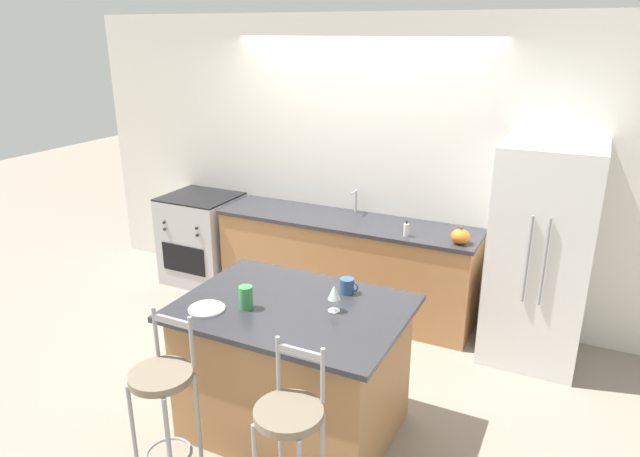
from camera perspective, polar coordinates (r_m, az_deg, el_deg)
The scene contains 15 objects.
ground_plane at distance 5.30m, azimuth 0.91°, elevation -9.51°, with size 18.00×18.00×0.00m, color gray.
wall_back at distance 5.41m, azimuth 4.09°, elevation 6.39°, with size 6.00×0.07×2.70m.
back_counter at distance 5.40m, azimuth 2.60°, elevation -3.56°, with size 2.46×0.66×0.91m.
sink_faucet at distance 5.38m, azimuth 3.54°, elevation 2.98°, with size 0.02×0.13×0.22m.
kitchen_island at distance 3.84m, azimuth -2.67°, elevation -13.74°, with size 1.42×1.04×0.91m.
refrigerator at distance 4.80m, azimuth 21.17°, elevation -2.42°, with size 0.73×0.77×1.77m.
oven_range at distance 6.16m, azimuth -11.62°, elevation -0.94°, with size 0.73×0.69×0.93m.
bar_stool_near at distance 3.43m, azimuth -15.32°, elevation -15.86°, with size 0.35×0.35×1.09m.
bar_stool_far at distance 3.06m, azimuth -3.04°, elevation -19.91°, with size 0.35×0.35×1.09m.
dinner_plate at distance 3.63m, azimuth -11.27°, elevation -7.84°, with size 0.23×0.23×0.02m.
wine_glass at distance 3.50m, azimuth 1.42°, elevation -6.46°, with size 0.08×0.08×0.17m.
coffee_mug at distance 3.76m, azimuth 2.74°, elevation -5.75°, with size 0.13×0.09×0.10m.
tumbler_cup at distance 3.58m, azimuth -7.42°, elevation -6.85°, with size 0.09×0.09×0.15m.
pumpkin_decoration at distance 4.75m, azimuth 13.87°, elevation -0.78°, with size 0.15×0.15×0.14m.
soap_bottle at distance 4.83m, azimuth 8.62°, elevation -0.13°, with size 0.04×0.04×0.14m.
Camera 1 is at (1.97, -4.20, 2.56)m, focal length 32.00 mm.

